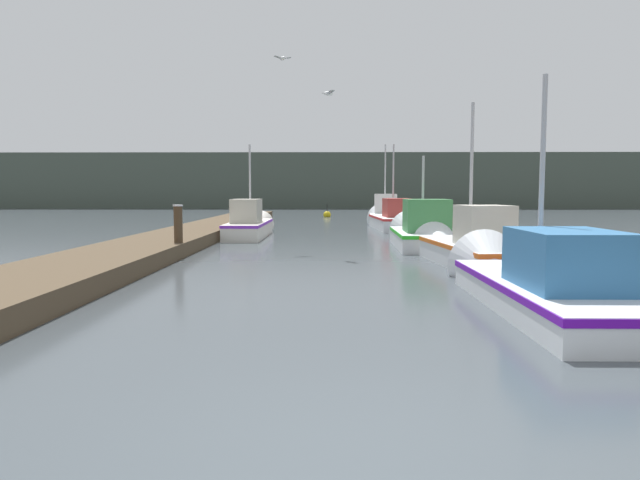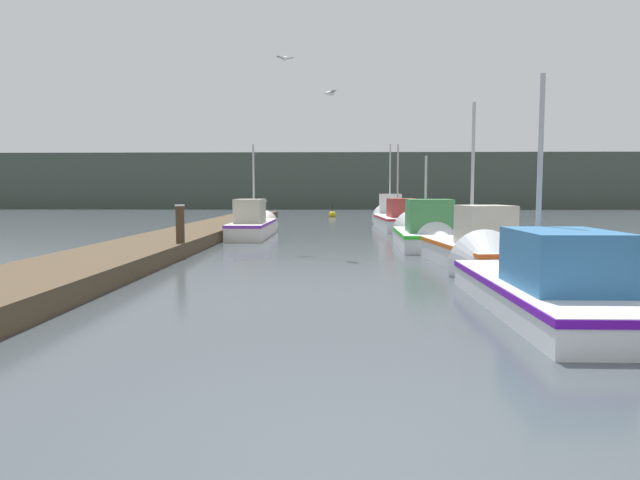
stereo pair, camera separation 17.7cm
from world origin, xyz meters
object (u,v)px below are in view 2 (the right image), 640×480
at_px(fishing_boat_2, 423,232).
at_px(fishing_boat_4, 395,219).
at_px(fishing_boat_1, 466,246).
at_px(channel_buoy, 332,215).
at_px(mooring_piling_1, 265,211).
at_px(mooring_piling_3, 180,231).
at_px(fishing_boat_0, 530,280).
at_px(seagull_1, 330,93).
at_px(seagull_lead, 285,58).
at_px(fishing_boat_3, 254,224).
at_px(fishing_boat_5, 390,214).
at_px(mooring_piling_0, 472,226).
at_px(mooring_piling_2, 635,274).

height_order(fishing_boat_2, fishing_boat_4, fishing_boat_4).
distance_m(fishing_boat_1, channel_buoy, 25.61).
distance_m(mooring_piling_1, channel_buoy, 7.74).
relative_size(fishing_boat_2, mooring_piling_3, 3.77).
xyz_separation_m(fishing_boat_0, mooring_piling_3, (-7.40, 6.24, 0.34)).
relative_size(fishing_boat_2, seagull_1, 10.07).
bearing_deg(fishing_boat_0, seagull_lead, 117.59).
bearing_deg(fishing_boat_3, seagull_lead, -69.59).
distance_m(mooring_piling_1, seagull_lead, 15.96).
height_order(fishing_boat_1, channel_buoy, fishing_boat_1).
bearing_deg(mooring_piling_1, fishing_boat_5, -8.99).
relative_size(channel_buoy, seagull_1, 1.91).
height_order(fishing_boat_0, seagull_1, seagull_1).
xyz_separation_m(fishing_boat_0, fishing_boat_3, (-6.42, 13.60, 0.10)).
bearing_deg(mooring_piling_0, channel_buoy, 102.79).
bearing_deg(fishing_boat_0, mooring_piling_1, 106.90).
relative_size(fishing_boat_2, mooring_piling_1, 4.36).
bearing_deg(fishing_boat_2, fishing_boat_0, -87.13).
bearing_deg(fishing_boat_0, mooring_piling_2, -22.11).
relative_size(fishing_boat_5, mooring_piling_1, 4.13).
bearing_deg(fishing_boat_4, mooring_piling_2, -88.13).
relative_size(fishing_boat_3, seagull_lead, 11.23).
bearing_deg(fishing_boat_5, channel_buoy, 116.26).
bearing_deg(mooring_piling_2, mooring_piling_0, 90.05).
distance_m(fishing_boat_4, mooring_piling_0, 9.30).
bearing_deg(fishing_boat_0, mooring_piling_0, 81.93).
bearing_deg(seagull_lead, fishing_boat_3, 85.89).
bearing_deg(fishing_boat_4, fishing_boat_2, -92.90).
height_order(mooring_piling_0, channel_buoy, mooring_piling_0).
height_order(fishing_boat_0, seagull_lead, seagull_lead).
xyz_separation_m(fishing_boat_0, seagull_1, (-3.31, 7.24, 4.18)).
distance_m(mooring_piling_0, seagull_1, 6.55).
xyz_separation_m(fishing_boat_2, fishing_boat_4, (0.02, 9.07, -0.02)).
xyz_separation_m(fishing_boat_1, mooring_piling_0, (1.21, 4.47, 0.24)).
relative_size(fishing_boat_0, fishing_boat_1, 1.06).
bearing_deg(mooring_piling_2, mooring_piling_3, 142.22).
distance_m(mooring_piling_1, mooring_piling_3, 17.64).
relative_size(fishing_boat_5, mooring_piling_0, 3.91).
bearing_deg(mooring_piling_0, fishing_boat_2, 176.75).
distance_m(fishing_boat_4, mooring_piling_3, 14.49).
xyz_separation_m(fishing_boat_2, mooring_piling_0, (1.59, -0.09, 0.21)).
height_order(fishing_boat_3, mooring_piling_1, fishing_boat_3).
distance_m(mooring_piling_2, mooring_piling_3, 11.09).
relative_size(fishing_boat_0, fishing_boat_2, 1.12).
bearing_deg(mooring_piling_3, fishing_boat_4, 60.29).
bearing_deg(seagull_lead, fishing_boat_1, -62.68).
bearing_deg(seagull_lead, fishing_boat_4, 40.77).
bearing_deg(fishing_boat_2, fishing_boat_1, -83.78).
bearing_deg(mooring_piling_0, mooring_piling_1, 121.30).
distance_m(mooring_piling_3, seagull_1, 5.70).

